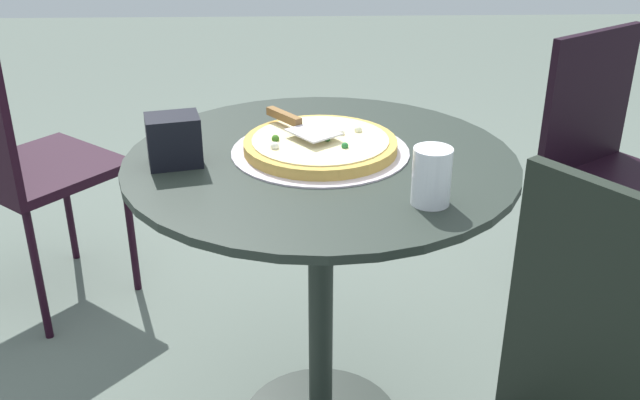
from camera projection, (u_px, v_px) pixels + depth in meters
name	position (u px, v px, depth m)	size (l,w,h in m)	color
patio_table	(321.00, 228.00, 1.63)	(0.83, 0.83, 0.73)	#222A24
pizza_on_tray	(320.00, 146.00, 1.58)	(0.38, 0.38, 0.04)	silver
pizza_server	(298.00, 124.00, 1.60)	(0.20, 0.17, 0.02)	silver
drinking_cup	(432.00, 176.00, 1.33)	(0.07, 0.07, 0.11)	white
napkin_dispenser	(174.00, 140.00, 1.50)	(0.11, 0.08, 0.10)	black
patio_chair_near	(16.00, 157.00, 2.14)	(0.56, 0.56, 0.86)	black
patio_chair_far	(611.00, 159.00, 2.14)	(0.52, 0.52, 0.86)	black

